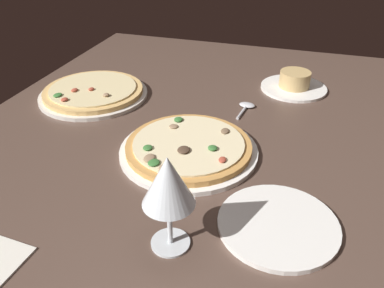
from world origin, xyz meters
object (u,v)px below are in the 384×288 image
pizza_main (189,148)px  side_plate (278,224)px  ramekin_on_saucer (294,83)px  spoon (246,107)px  pizza_side (93,92)px  wine_glass_near (168,184)px

pizza_main → side_plate: pizza_main is taller
pizza_main → side_plate: (16.18, 20.15, -0.78)cm
pizza_main → ramekin_on_saucer: (-39.00, 18.05, 0.54)cm
pizza_main → spoon: pizza_main is taller
ramekin_on_saucer → pizza_side: bearing=-67.8°
pizza_main → side_plate: bearing=51.2°
ramekin_on_saucer → spoon: (15.38, -10.43, -1.30)cm
pizza_main → pizza_side: bearing=-119.8°
pizza_side → wine_glass_near: size_ratio=1.78×
wine_glass_near → ramekin_on_saucer: bearing=168.4°
wine_glass_near → spoon: (-48.30, 2.67, -11.02)cm
ramekin_on_saucer → wine_glass_near: wine_glass_near is taller
spoon → pizza_side: bearing=-82.7°
side_plate → spoon: bearing=-162.5°
pizza_main → pizza_side: 37.21cm
pizza_side → ramekin_on_saucer: (-20.51, 50.34, 0.55)cm
spoon → ramekin_on_saucer: bearing=145.9°
wine_glass_near → spoon: wine_glass_near is taller
pizza_main → wine_glass_near: (24.68, 4.95, 10.26)cm
pizza_side → spoon: pizza_side is taller
wine_glass_near → side_plate: size_ratio=0.82×
wine_glass_near → side_plate: 20.62cm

